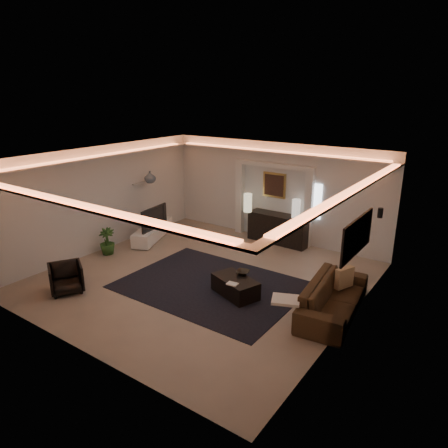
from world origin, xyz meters
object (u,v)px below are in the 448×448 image
Objects in this scene: coffee_table at (235,286)px; armchair at (66,278)px; sofa at (333,298)px; console at (279,229)px.

armchair reaches higher than coffee_table.
coffee_table is (-2.04, -0.48, -0.14)m from sofa.
console is at bearing 36.36° from sofa.
coffee_table is at bearing 96.71° from sofa.
coffee_table is (0.78, -3.51, -0.20)m from console.
armchair is (-5.23, -2.50, -0.02)m from sofa.
coffee_table is 3.78m from armchair.
armchair is at bearing 108.97° from sofa.
sofa is at bearing -34.40° from armchair.
coffee_table is 1.49× the size of armchair.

